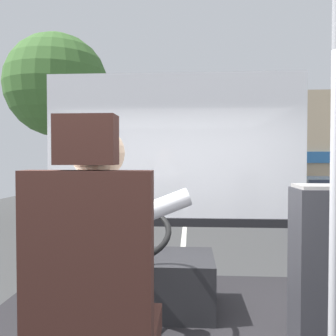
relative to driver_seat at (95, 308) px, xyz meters
name	(u,v)px	position (x,y,z in m)	size (l,w,h in m)	color
ground	(185,224)	(0.22, 9.21, -1.41)	(18.00, 44.00, 0.06)	#3A3A3A
driver_seat	(95,308)	(0.00, 0.00, 0.00)	(0.48, 0.48, 1.28)	black
bus_driver	(102,252)	(0.00, 0.12, 0.19)	(0.78, 0.56, 0.84)	black
steering_console	(140,280)	(0.00, 1.21, -0.32)	(1.10, 0.98, 0.81)	black
handrail_pole	(335,166)	(1.08, 0.41, 0.55)	(0.04, 0.04, 2.18)	#B7B7BC
fare_box	(317,268)	(1.12, 0.74, -0.05)	(0.27, 0.27, 0.97)	#333338
windshield_panel	(174,167)	(0.22, 2.03, 0.51)	(2.50, 0.08, 1.48)	silver
street_tree	(57,86)	(-3.90, 9.71, 2.90)	(3.26, 3.26, 5.94)	#4C3828
shop_building	(270,144)	(5.14, 19.88, 1.42)	(12.70, 4.40, 5.61)	tan
parked_car_blue	(316,196)	(4.68, 10.88, -0.71)	(1.76, 4.11, 1.32)	navy
parked_car_white	(274,184)	(4.63, 16.70, -0.71)	(1.86, 4.31, 1.30)	silver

